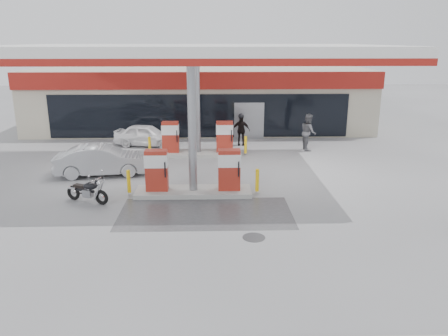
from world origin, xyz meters
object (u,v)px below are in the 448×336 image
object	(u,v)px
attendant	(308,132)
hatchback_silver	(102,160)
parked_car_left	(74,123)
pump_island_near	(193,177)
sedan_white	(146,135)
biker_walking	(241,130)
pump_island_far	(198,142)
parked_motorcycle	(88,192)

from	to	relation	value
attendant	hatchback_silver	xyz separation A→B (m)	(-10.14, -4.35, -0.32)
hatchback_silver	parked_car_left	bearing A→B (deg)	15.89
pump_island_near	sedan_white	bearing A→B (deg)	109.93
pump_island_near	attendant	world-z (taller)	attendant
attendant	parked_car_left	world-z (taller)	attendant
pump_island_near	sedan_white	distance (m)	8.72
pump_island_near	biker_walking	world-z (taller)	pump_island_near
hatchback_silver	biker_walking	world-z (taller)	biker_walking
pump_island_near	parked_car_left	bearing A→B (deg)	124.24
biker_walking	sedan_white	bearing A→B (deg)	-178.12
pump_island_near	pump_island_far	bearing A→B (deg)	90.00
parked_car_left	biker_walking	xyz separation A→B (m)	(10.55, -3.78, 0.25)
sedan_white	pump_island_far	bearing A→B (deg)	-115.09
pump_island_far	attendant	world-z (taller)	attendant
pump_island_near	attendant	distance (m)	9.22
parked_motorcycle	parked_car_left	size ratio (longest dim) A/B	0.42
pump_island_near	parked_motorcycle	distance (m)	3.96
pump_island_far	hatchback_silver	size ratio (longest dim) A/B	1.26
attendant	sedan_white	bearing A→B (deg)	80.35
pump_island_far	biker_walking	xyz separation A→B (m)	(2.40, 2.20, 0.15)
parked_motorcycle	hatchback_silver	bearing A→B (deg)	118.98
pump_island_far	parked_car_left	world-z (taller)	pump_island_far
parked_motorcycle	hatchback_silver	xyz separation A→B (m)	(-0.27, 3.47, 0.25)
attendant	hatchback_silver	distance (m)	11.04
sedan_white	attendant	xyz separation A→B (m)	(8.97, -1.20, 0.38)
pump_island_far	parked_motorcycle	size ratio (longest dim) A/B	2.94
sedan_white	biker_walking	world-z (taller)	biker_walking
parked_motorcycle	biker_walking	size ratio (longest dim) A/B	1.01
biker_walking	attendant	bearing A→B (deg)	-16.53
pump_island_near	parked_car_left	size ratio (longest dim) A/B	1.22
pump_island_far	hatchback_silver	distance (m)	5.33
pump_island_far	sedan_white	size ratio (longest dim) A/B	1.42
pump_island_far	hatchback_silver	bearing A→B (deg)	-141.09
attendant	hatchback_silver	bearing A→B (deg)	111.16
parked_motorcycle	parked_car_left	xyz separation A→B (m)	(-4.28, 12.79, 0.19)
pump_island_near	pump_island_far	distance (m)	6.00
hatchback_silver	pump_island_far	bearing A→B (deg)	-58.45
parked_motorcycle	attendant	bearing A→B (deg)	62.82
pump_island_near	parked_motorcycle	xyz separation A→B (m)	(-3.87, -0.81, -0.29)
pump_island_far	parked_motorcycle	world-z (taller)	pump_island_far
parked_car_left	hatchback_silver	bearing A→B (deg)	-157.23
parked_car_left	biker_walking	distance (m)	11.21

